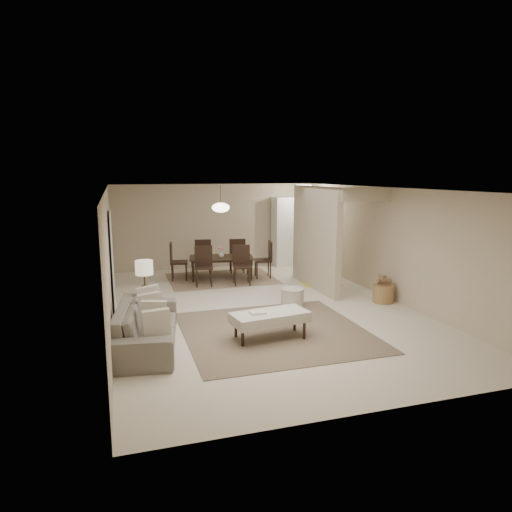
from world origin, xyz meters
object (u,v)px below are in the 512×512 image
object	(u,v)px
pantry_cabinet	(292,231)
sofa	(147,325)
dining_table	(222,268)
round_pouf	(292,297)
ottoman_bench	(270,318)
wicker_basket	(383,294)
side_table	(146,314)

from	to	relation	value
pantry_cabinet	sofa	world-z (taller)	pantry_cabinet
sofa	dining_table	bearing A→B (deg)	-18.95
pantry_cabinet	round_pouf	xyz separation A→B (m)	(-1.67, -4.25, -0.86)
round_pouf	ottoman_bench	bearing A→B (deg)	-122.59
round_pouf	dining_table	size ratio (longest dim) A/B	0.30
pantry_cabinet	wicker_basket	xyz separation A→B (m)	(0.35, -4.56, -0.85)
ottoman_bench	dining_table	bearing A→B (deg)	79.16
sofa	dining_table	world-z (taller)	sofa
wicker_basket	pantry_cabinet	bearing A→B (deg)	94.41
wicker_basket	sofa	bearing A→B (deg)	-167.93
side_table	wicker_basket	world-z (taller)	side_table
wicker_basket	dining_table	xyz separation A→B (m)	(-2.89, 3.27, 0.10)
pantry_cabinet	wicker_basket	distance (m)	4.65
round_pouf	wicker_basket	xyz separation A→B (m)	(2.02, -0.31, 0.00)
pantry_cabinet	sofa	bearing A→B (deg)	-130.31
pantry_cabinet	ottoman_bench	size ratio (longest dim) A/B	1.52
pantry_cabinet	round_pouf	world-z (taller)	pantry_cabinet
side_table	wicker_basket	xyz separation A→B (m)	(5.10, 0.14, -0.05)
sofa	ottoman_bench	bearing A→B (deg)	-90.03
round_pouf	sofa	bearing A→B (deg)	-155.76
dining_table	sofa	bearing A→B (deg)	-107.38
side_table	wicker_basket	distance (m)	5.10
ottoman_bench	dining_table	xyz separation A→B (m)	(0.22, 4.67, -0.08)
ottoman_bench	round_pouf	xyz separation A→B (m)	(1.09, 1.71, -0.18)
dining_table	side_table	bearing A→B (deg)	-112.97
side_table	pantry_cabinet	bearing A→B (deg)	44.68
sofa	ottoman_bench	distance (m)	2.06
dining_table	pantry_cabinet	bearing A→B (deg)	36.73
pantry_cabinet	wicker_basket	world-z (taller)	pantry_cabinet
ottoman_bench	wicker_basket	bearing A→B (deg)	16.10
ottoman_bench	wicker_basket	world-z (taller)	ottoman_bench
pantry_cabinet	dining_table	bearing A→B (deg)	-153.20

